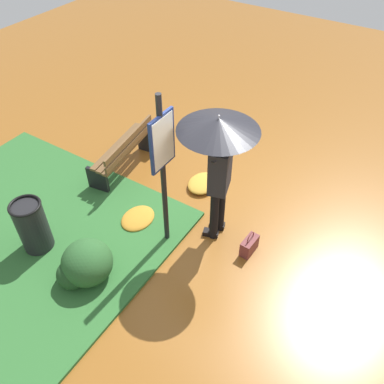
{
  "coord_description": "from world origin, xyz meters",
  "views": [
    {
      "loc": [
        3.68,
        1.93,
        4.36
      ],
      "look_at": [
        0.46,
        -0.12,
        0.85
      ],
      "focal_mm": 37.55,
      "sensor_mm": 36.0,
      "label": 1
    }
  ],
  "objects_px": {
    "info_sign_post": "(163,159)",
    "park_bench": "(125,151)",
    "person_with_umbrella": "(219,148)",
    "handbag": "(249,245)",
    "trash_bin": "(33,227)"
  },
  "relations": [
    {
      "from": "person_with_umbrella",
      "to": "handbag",
      "type": "distance_m",
      "value": 1.52
    },
    {
      "from": "person_with_umbrella",
      "to": "park_bench",
      "type": "distance_m",
      "value": 2.35
    },
    {
      "from": "person_with_umbrella",
      "to": "park_bench",
      "type": "relative_size",
      "value": 1.46
    },
    {
      "from": "info_sign_post",
      "to": "park_bench",
      "type": "xyz_separation_m",
      "value": [
        -0.89,
        -1.47,
        -1.04
      ]
    },
    {
      "from": "info_sign_post",
      "to": "park_bench",
      "type": "relative_size",
      "value": 1.64
    },
    {
      "from": "person_with_umbrella",
      "to": "trash_bin",
      "type": "bearing_deg",
      "value": -52.56
    },
    {
      "from": "person_with_umbrella",
      "to": "handbag",
      "type": "height_order",
      "value": "person_with_umbrella"
    },
    {
      "from": "handbag",
      "to": "park_bench",
      "type": "bearing_deg",
      "value": -100.47
    },
    {
      "from": "person_with_umbrella",
      "to": "info_sign_post",
      "type": "xyz_separation_m",
      "value": [
        0.41,
        -0.52,
        -0.11
      ]
    },
    {
      "from": "info_sign_post",
      "to": "person_with_umbrella",
      "type": "bearing_deg",
      "value": 128.36
    },
    {
      "from": "info_sign_post",
      "to": "handbag",
      "type": "relative_size",
      "value": 6.22
    },
    {
      "from": "person_with_umbrella",
      "to": "handbag",
      "type": "bearing_deg",
      "value": 91.25
    },
    {
      "from": "handbag",
      "to": "park_bench",
      "type": "height_order",
      "value": "park_bench"
    },
    {
      "from": "person_with_umbrella",
      "to": "handbag",
      "type": "xyz_separation_m",
      "value": [
        -0.01,
        0.54,
        -1.42
      ]
    },
    {
      "from": "handbag",
      "to": "trash_bin",
      "type": "relative_size",
      "value": 0.44
    }
  ]
}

